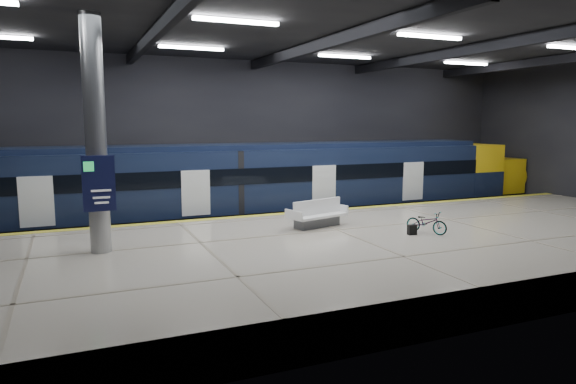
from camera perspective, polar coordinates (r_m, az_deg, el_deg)
ground at (r=19.67m, az=4.08°, el=-6.78°), size 30.00×30.00×0.00m
room_shell at (r=19.06m, az=4.24°, el=10.11°), size 30.10×16.10×8.05m
platform at (r=17.42m, az=7.87°, el=-6.89°), size 30.00×11.00×1.10m
safety_strip at (r=21.86m, az=0.82°, el=-2.31°), size 30.00×0.40×0.01m
rails at (r=24.55m, az=-1.79°, el=-3.62°), size 30.00×1.52×0.16m
train at (r=24.54m, az=0.02°, el=1.06°), size 29.40×2.84×3.79m
bench at (r=18.97m, az=3.26°, el=-2.80°), size 2.47×1.53×1.02m
bicycle at (r=18.47m, az=15.14°, el=-3.27°), size 1.14×1.55×0.78m
pannier_bag at (r=18.15m, az=13.63°, el=-4.09°), size 0.32×0.21×0.35m
info_column at (r=15.92m, az=-20.57°, el=5.56°), size 0.90×0.78×6.90m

